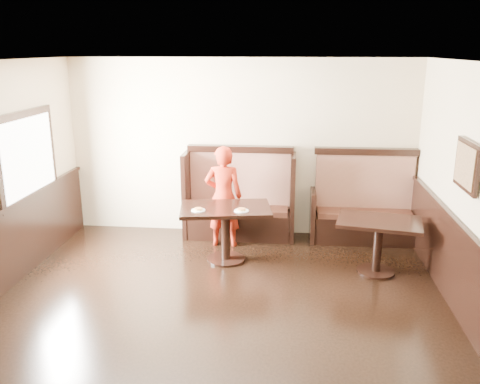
# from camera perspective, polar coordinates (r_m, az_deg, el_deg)

# --- Properties ---
(ground) EXTENTS (7.00, 7.00, 0.00)m
(ground) POSITION_cam_1_polar(r_m,az_deg,el_deg) (5.36, -3.75, -17.36)
(ground) COLOR black
(ground) RESTS_ON ground
(room_shell) EXTENTS (7.00, 7.00, 7.00)m
(room_shell) POSITION_cam_1_polar(r_m,az_deg,el_deg) (5.33, -6.59, -9.41)
(room_shell) COLOR beige
(room_shell) RESTS_ON ground
(booth_main) EXTENTS (1.75, 0.72, 1.45)m
(booth_main) POSITION_cam_1_polar(r_m,az_deg,el_deg) (8.12, -0.05, -1.37)
(booth_main) COLOR black
(booth_main) RESTS_ON ground
(booth_neighbor) EXTENTS (1.65, 0.72, 1.45)m
(booth_neighbor) POSITION_cam_1_polar(r_m,az_deg,el_deg) (8.18, 13.68, -2.05)
(booth_neighbor) COLOR black
(booth_neighbor) RESTS_ON ground
(table_main) EXTENTS (1.36, 0.97, 0.80)m
(table_main) POSITION_cam_1_polar(r_m,az_deg,el_deg) (7.14, -1.63, -3.14)
(table_main) COLOR black
(table_main) RESTS_ON ground
(table_neighbor) EXTENTS (1.19, 0.90, 0.75)m
(table_neighbor) POSITION_cam_1_polar(r_m,az_deg,el_deg) (7.01, 15.29, -4.53)
(table_neighbor) COLOR black
(table_neighbor) RESTS_ON ground
(child) EXTENTS (0.58, 0.39, 1.55)m
(child) POSITION_cam_1_polar(r_m,az_deg,el_deg) (7.65, -1.86, -0.51)
(child) COLOR #A62311
(child) RESTS_ON ground
(pizza_plate_left) EXTENTS (0.19, 0.19, 0.04)m
(pizza_plate_left) POSITION_cam_1_polar(r_m,az_deg,el_deg) (6.95, -4.71, -1.99)
(pizza_plate_left) COLOR white
(pizza_plate_left) RESTS_ON table_main
(pizza_plate_right) EXTENTS (0.20, 0.20, 0.04)m
(pizza_plate_right) POSITION_cam_1_polar(r_m,az_deg,el_deg) (6.90, 0.16, -2.05)
(pizza_plate_right) COLOR white
(pizza_plate_right) RESTS_ON table_main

